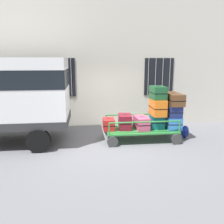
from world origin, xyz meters
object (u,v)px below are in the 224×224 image
object	(u,v)px
suitcase_center_bottom	(141,123)
suitcase_right_middle	(173,110)
suitcase_left_bottom	(109,124)
suitcase_midright_top	(158,93)
suitcase_midright_middle	(158,107)
suitcase_midleft_bottom	(125,122)
suitcase_midright_bottom	(157,122)
backpack	(185,132)
luggage_cart	(141,130)
suitcase_right_bottom	(172,121)
suitcase_right_top	(173,99)

from	to	relation	value
suitcase_center_bottom	suitcase_right_middle	bearing A→B (deg)	0.32
suitcase_left_bottom	suitcase_midright_top	bearing A→B (deg)	-0.14
suitcase_midright_middle	suitcase_midleft_bottom	bearing A→B (deg)	176.36
suitcase_midright_bottom	suitcase_midright_middle	world-z (taller)	suitcase_midright_middle
suitcase_midleft_bottom	backpack	size ratio (longest dim) A/B	1.50
luggage_cart	suitcase_right_bottom	xyz separation A→B (m)	(1.10, 0.04, 0.26)
suitcase_left_bottom	suitcase_midright_bottom	distance (m)	1.65
suitcase_center_bottom	suitcase_midright_bottom	bearing A→B (deg)	1.74
suitcase_midleft_bottom	backpack	world-z (taller)	suitcase_midleft_bottom
luggage_cart	backpack	distance (m)	1.59
suitcase_midleft_bottom	suitcase_right_middle	world-z (taller)	suitcase_right_middle
suitcase_center_bottom	suitcase_right_bottom	distance (m)	1.10
luggage_cart	suitcase_left_bottom	size ratio (longest dim) A/B	4.29
suitcase_center_bottom	backpack	xyz separation A→B (m)	(1.58, 0.04, -0.38)
suitcase_midright_bottom	suitcase_right_middle	world-z (taller)	suitcase_right_middle
suitcase_left_bottom	suitcase_midright_top	world-z (taller)	suitcase_midright_top
suitcase_left_bottom	suitcase_midleft_bottom	size ratio (longest dim) A/B	0.86
luggage_cart	suitcase_left_bottom	xyz separation A→B (m)	(-1.10, 0.01, 0.24)
suitcase_midleft_bottom	suitcase_midright_top	distance (m)	1.47
suitcase_midright_middle	suitcase_right_middle	world-z (taller)	suitcase_midright_middle
suitcase_midright_middle	suitcase_right_middle	bearing A→B (deg)	0.83
luggage_cart	suitcase_center_bottom	distance (m)	0.27
suitcase_center_bottom	suitcase_right_top	size ratio (longest dim) A/B	0.76
suitcase_midright_middle	suitcase_right_middle	xyz separation A→B (m)	(0.55, 0.01, -0.13)
suitcase_midleft_bottom	suitcase_right_bottom	bearing A→B (deg)	0.04
suitcase_left_bottom	suitcase_midleft_bottom	bearing A→B (deg)	2.45
backpack	suitcase_right_top	bearing A→B (deg)	176.64
suitcase_midleft_bottom	suitcase_midright_bottom	size ratio (longest dim) A/B	1.35
suitcase_midright_bottom	suitcase_right_middle	xyz separation A→B (m)	(0.55, -0.01, 0.38)
suitcase_right_bottom	backpack	world-z (taller)	suitcase_right_bottom
luggage_cart	suitcase_midright_top	xyz separation A→B (m)	(0.55, 0.01, 1.28)
luggage_cart	suitcase_right_bottom	world-z (taller)	suitcase_right_bottom
suitcase_center_bottom	suitcase_right_top	xyz separation A→B (m)	(1.10, 0.06, 0.79)
luggage_cart	suitcase_right_top	xyz separation A→B (m)	(1.10, 0.03, 1.06)
suitcase_left_bottom	suitcase_right_bottom	distance (m)	2.20
suitcase_midright_middle	suitcase_right_bottom	size ratio (longest dim) A/B	0.78
luggage_cart	suitcase_midright_middle	xyz separation A→B (m)	(0.55, -0.03, 0.79)
luggage_cart	suitcase_midright_bottom	distance (m)	0.62
suitcase_right_middle	suitcase_right_top	size ratio (longest dim) A/B	0.81
suitcase_left_bottom	suitcase_center_bottom	bearing A→B (deg)	-2.32
luggage_cart	suitcase_center_bottom	xyz separation A→B (m)	(0.00, -0.03, 0.27)
luggage_cart	backpack	world-z (taller)	backpack
backpack	suitcase_midleft_bottom	bearing A→B (deg)	179.13
luggage_cart	suitcase_midright_middle	size ratio (longest dim) A/B	3.24
suitcase_right_bottom	suitcase_right_top	size ratio (longest dim) A/B	0.96
suitcase_midright_bottom	luggage_cart	bearing A→B (deg)	178.53
suitcase_left_bottom	suitcase_midright_top	xyz separation A→B (m)	(1.65, -0.00, 1.04)
suitcase_center_bottom	backpack	bearing A→B (deg)	1.29
suitcase_right_middle	backpack	bearing A→B (deg)	3.50
suitcase_midright_bottom	backpack	bearing A→B (deg)	1.05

